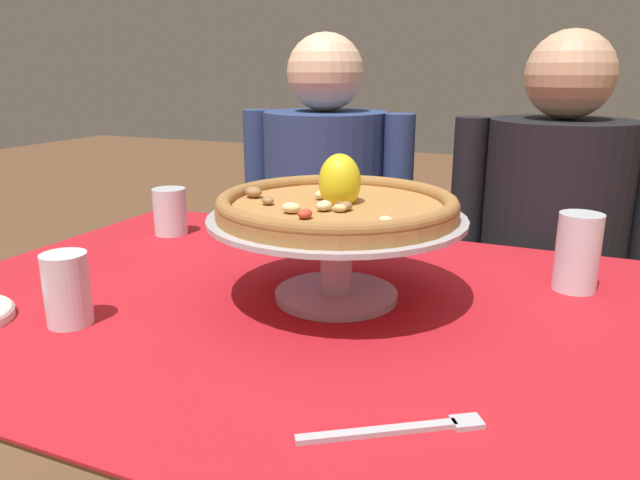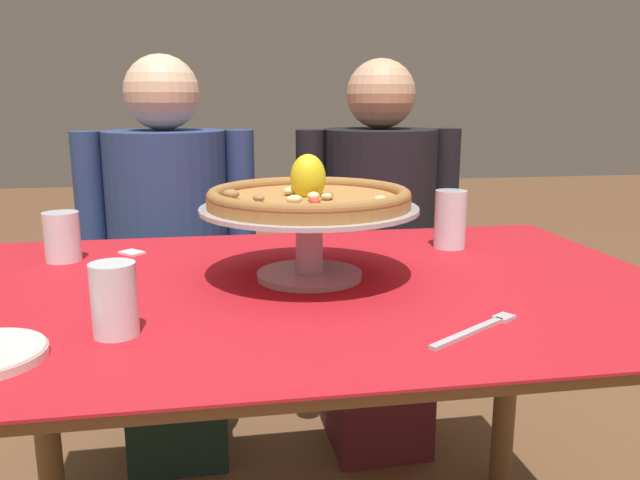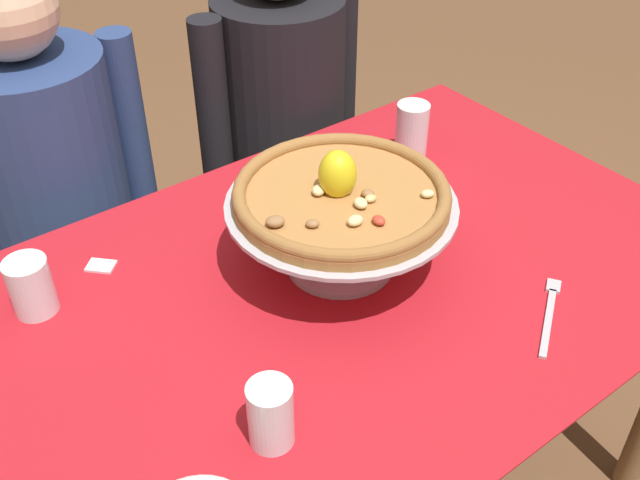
{
  "view_description": "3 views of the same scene",
  "coord_description": "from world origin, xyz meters",
  "px_view_note": "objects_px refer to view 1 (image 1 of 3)",
  "views": [
    {
      "loc": [
        0.34,
        -0.81,
        1.08
      ],
      "look_at": [
        -0.01,
        0.0,
        0.83
      ],
      "focal_mm": 33.66,
      "sensor_mm": 36.0,
      "label": 1
    },
    {
      "loc": [
        -0.18,
        -1.11,
        1.05
      ],
      "look_at": [
        0.03,
        0.1,
        0.78
      ],
      "focal_mm": 35.74,
      "sensor_mm": 36.0,
      "label": 2
    },
    {
      "loc": [
        -0.66,
        -0.78,
        1.6
      ],
      "look_at": [
        -0.05,
        0.03,
        0.8
      ],
      "focal_mm": 41.7,
      "sensor_mm": 36.0,
      "label": 3
    }
  ],
  "objects_px": {
    "water_glass_front_left": "(68,293)",
    "diner_left": "(325,255)",
    "pizza": "(338,204)",
    "diner_right": "(546,293)",
    "dinner_fork": "(402,429)",
    "sugar_packet": "(231,235)",
    "water_glass_back_right": "(577,257)",
    "pizza_stand": "(338,242)",
    "water_glass_back_left": "(170,214)"
  },
  "relations": [
    {
      "from": "pizza",
      "to": "water_glass_back_left",
      "type": "xyz_separation_m",
      "value": [
        -0.49,
        0.22,
        -0.11
      ]
    },
    {
      "from": "pizza",
      "to": "diner_right",
      "type": "distance_m",
      "value": 0.76
    },
    {
      "from": "pizza",
      "to": "diner_left",
      "type": "relative_size",
      "value": 0.32
    },
    {
      "from": "pizza_stand",
      "to": "dinner_fork",
      "type": "bearing_deg",
      "value": -58.1
    },
    {
      "from": "pizza",
      "to": "water_glass_front_left",
      "type": "relative_size",
      "value": 3.52
    },
    {
      "from": "pizza_stand",
      "to": "diner_left",
      "type": "height_order",
      "value": "diner_left"
    },
    {
      "from": "water_glass_front_left",
      "to": "diner_right",
      "type": "distance_m",
      "value": 1.09
    },
    {
      "from": "diner_right",
      "to": "water_glass_back_left",
      "type": "bearing_deg",
      "value": -152.76
    },
    {
      "from": "water_glass_back_right",
      "to": "diner_right",
      "type": "height_order",
      "value": "diner_right"
    },
    {
      "from": "water_glass_back_left",
      "to": "diner_left",
      "type": "relative_size",
      "value": 0.09
    },
    {
      "from": "diner_right",
      "to": "water_glass_back_right",
      "type": "bearing_deg",
      "value": -83.02
    },
    {
      "from": "water_glass_back_left",
      "to": "diner_right",
      "type": "bearing_deg",
      "value": 27.24
    },
    {
      "from": "pizza_stand",
      "to": "diner_left",
      "type": "bearing_deg",
      "value": 114.46
    },
    {
      "from": "water_glass_front_left",
      "to": "diner_left",
      "type": "height_order",
      "value": "diner_left"
    },
    {
      "from": "diner_left",
      "to": "diner_right",
      "type": "relative_size",
      "value": 1.01
    },
    {
      "from": "water_glass_back_left",
      "to": "sugar_packet",
      "type": "bearing_deg",
      "value": 16.37
    },
    {
      "from": "water_glass_back_left",
      "to": "sugar_packet",
      "type": "relative_size",
      "value": 2.06
    },
    {
      "from": "water_glass_back_left",
      "to": "sugar_packet",
      "type": "height_order",
      "value": "water_glass_back_left"
    },
    {
      "from": "pizza",
      "to": "dinner_fork",
      "type": "xyz_separation_m",
      "value": [
        0.2,
        -0.32,
        -0.15
      ]
    },
    {
      "from": "dinner_fork",
      "to": "diner_left",
      "type": "bearing_deg",
      "value": 116.98
    },
    {
      "from": "pizza",
      "to": "dinner_fork",
      "type": "distance_m",
      "value": 0.41
    },
    {
      "from": "water_glass_back_left",
      "to": "sugar_packet",
      "type": "xyz_separation_m",
      "value": [
        0.13,
        0.04,
        -0.04
      ]
    },
    {
      "from": "dinner_fork",
      "to": "sugar_packet",
      "type": "relative_size",
      "value": 3.5
    },
    {
      "from": "water_glass_back_left",
      "to": "diner_right",
      "type": "relative_size",
      "value": 0.09
    },
    {
      "from": "pizza",
      "to": "diner_left",
      "type": "height_order",
      "value": "diner_left"
    },
    {
      "from": "sugar_packet",
      "to": "diner_right",
      "type": "height_order",
      "value": "diner_right"
    },
    {
      "from": "sugar_packet",
      "to": "pizza",
      "type": "bearing_deg",
      "value": -35.75
    },
    {
      "from": "pizza",
      "to": "diner_right",
      "type": "bearing_deg",
      "value": 64.38
    },
    {
      "from": "pizza_stand",
      "to": "diner_right",
      "type": "xyz_separation_m",
      "value": [
        0.3,
        0.62,
        -0.26
      ]
    },
    {
      "from": "water_glass_front_left",
      "to": "pizza_stand",
      "type": "bearing_deg",
      "value": 37.47
    },
    {
      "from": "pizza",
      "to": "pizza_stand",
      "type": "bearing_deg",
      "value": -16.89
    },
    {
      "from": "dinner_fork",
      "to": "diner_left",
      "type": "relative_size",
      "value": 0.15
    },
    {
      "from": "water_glass_back_left",
      "to": "diner_left",
      "type": "xyz_separation_m",
      "value": [
        0.19,
        0.45,
        -0.2
      ]
    },
    {
      "from": "water_glass_back_left",
      "to": "dinner_fork",
      "type": "height_order",
      "value": "water_glass_back_left"
    },
    {
      "from": "dinner_fork",
      "to": "diner_right",
      "type": "relative_size",
      "value": 0.15
    },
    {
      "from": "pizza_stand",
      "to": "sugar_packet",
      "type": "xyz_separation_m",
      "value": [
        -0.36,
        0.26,
        -0.09
      ]
    },
    {
      "from": "diner_left",
      "to": "pizza",
      "type": "bearing_deg",
      "value": -65.58
    },
    {
      "from": "sugar_packet",
      "to": "diner_right",
      "type": "distance_m",
      "value": 0.77
    },
    {
      "from": "water_glass_back_right",
      "to": "sugar_packet",
      "type": "bearing_deg",
      "value": 175.08
    },
    {
      "from": "water_glass_front_left",
      "to": "diner_left",
      "type": "bearing_deg",
      "value": 88.85
    },
    {
      "from": "pizza_stand",
      "to": "dinner_fork",
      "type": "relative_size",
      "value": 2.32
    },
    {
      "from": "pizza",
      "to": "water_glass_front_left",
      "type": "bearing_deg",
      "value": -142.45
    },
    {
      "from": "diner_left",
      "to": "water_glass_back_right",
      "type": "bearing_deg",
      "value": -35.8
    },
    {
      "from": "water_glass_back_left",
      "to": "dinner_fork",
      "type": "relative_size",
      "value": 0.59
    },
    {
      "from": "water_glass_back_left",
      "to": "pizza_stand",
      "type": "bearing_deg",
      "value": -23.95
    },
    {
      "from": "water_glass_back_right",
      "to": "water_glass_back_left",
      "type": "xyz_separation_m",
      "value": [
        -0.84,
        0.02,
        -0.01
      ]
    },
    {
      "from": "diner_left",
      "to": "water_glass_front_left",
      "type": "bearing_deg",
      "value": -91.15
    },
    {
      "from": "diner_left",
      "to": "sugar_packet",
      "type": "bearing_deg",
      "value": -97.39
    },
    {
      "from": "pizza",
      "to": "diner_left",
      "type": "bearing_deg",
      "value": 114.42
    },
    {
      "from": "dinner_fork",
      "to": "pizza_stand",
      "type": "bearing_deg",
      "value": 121.9
    }
  ]
}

